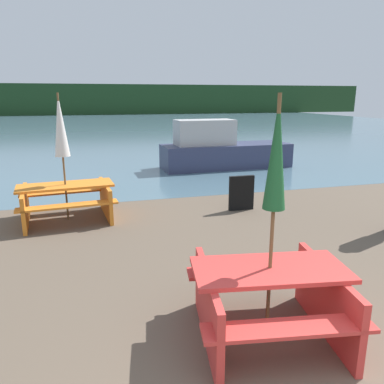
{
  "coord_description": "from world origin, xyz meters",
  "views": [
    {
      "loc": [
        -1.55,
        -1.02,
        2.38
      ],
      "look_at": [
        0.02,
        4.75,
        0.85
      ],
      "focal_mm": 35.0,
      "sensor_mm": 36.0,
      "label": 1
    }
  ],
  "objects": [
    {
      "name": "water",
      "position": [
        0.0,
        32.49,
        -0.0
      ],
      "size": [
        60.0,
        50.0,
        0.0
      ],
      "color": "slate",
      "rests_on": "ground_plane"
    },
    {
      "name": "far_treeline",
      "position": [
        0.0,
        52.49,
        2.0
      ],
      "size": [
        80.0,
        1.6,
        4.0
      ],
      "color": "#1E3D1E",
      "rests_on": "water"
    },
    {
      "name": "picnic_table_red",
      "position": [
        0.06,
        2.02,
        0.45
      ],
      "size": [
        1.69,
        1.59,
        0.76
      ],
      "rotation": [
        0.0,
        0.0,
        -0.15
      ],
      "color": "red",
      "rests_on": "ground_plane"
    },
    {
      "name": "picnic_table_orange",
      "position": [
        -2.07,
        6.46,
        0.44
      ],
      "size": [
        1.92,
        1.55,
        0.72
      ],
      "rotation": [
        0.0,
        0.0,
        0.1
      ],
      "color": "orange",
      "rests_on": "ground_plane"
    },
    {
      "name": "umbrella_white",
      "position": [
        -2.07,
        6.46,
        1.84
      ],
      "size": [
        0.28,
        0.28,
        2.45
      ],
      "color": "brown",
      "rests_on": "ground_plane"
    },
    {
      "name": "boat",
      "position": [
        2.75,
        10.98,
        0.6
      ],
      "size": [
        4.44,
        1.48,
        1.64
      ],
      "rotation": [
        0.0,
        0.0,
        0.03
      ],
      "color": "#333856",
      "rests_on": "water"
    },
    {
      "name": "signboard",
      "position": [
        1.51,
        6.18,
        0.38
      ],
      "size": [
        0.55,
        0.08,
        0.75
      ],
      "color": "black",
      "rests_on": "ground_plane"
    },
    {
      "name": "umbrella_darkgreen",
      "position": [
        0.06,
        2.02,
        1.84
      ],
      "size": [
        0.21,
        0.21,
        2.41
      ],
      "color": "brown",
      "rests_on": "ground_plane"
    }
  ]
}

